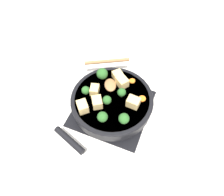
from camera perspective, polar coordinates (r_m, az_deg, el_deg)
ground_plane at (r=0.95m, az=0.00°, el=-2.74°), size 2.40×2.40×0.00m
front_burner_grate at (r=0.94m, az=0.00°, el=-2.35°), size 0.31×0.31×0.03m
skillet_pan at (r=0.90m, az=-0.07°, el=-0.91°), size 0.42×0.34×0.05m
wooden_spoon at (r=0.95m, az=-0.93°, el=6.82°), size 0.21×0.19×0.02m
tofu_cube_center_large at (r=0.85m, az=5.68°, el=-0.85°), size 0.04×0.05×0.04m
tofu_cube_near_handle at (r=0.85m, az=-3.92°, el=-1.13°), size 0.06×0.06×0.04m
tofu_cube_east_chunk at (r=0.93m, az=1.37°, el=6.12°), size 0.05×0.05×0.03m
tofu_cube_west_chunk at (r=0.88m, az=-4.50°, el=2.20°), size 0.05×0.04×0.03m
tofu_cube_back_piece at (r=0.90m, az=2.61°, el=4.28°), size 0.06×0.06×0.04m
tofu_cube_front_piece at (r=0.84m, az=-7.68°, el=-2.25°), size 0.06×0.06×0.04m
broccoli_floret_near_spoon at (r=0.84m, az=-1.33°, el=-0.56°), size 0.03×0.03×0.04m
broccoli_floret_center_top at (r=0.80m, az=-2.50°, el=-4.96°), size 0.04×0.04×0.05m
broccoli_floret_east_rim at (r=0.88m, az=-6.90°, el=1.99°), size 0.03×0.03×0.04m
broccoli_floret_west_rim at (r=0.87m, az=2.53°, el=1.46°), size 0.03×0.03×0.04m
broccoli_floret_north_edge at (r=0.80m, az=3.12°, el=-5.39°), size 0.04×0.04×0.05m
broccoli_floret_south_cluster at (r=0.92m, az=-2.59°, el=6.35°), size 0.05×0.05×0.05m
carrot_slice_orange_thin at (r=0.88m, az=7.90°, el=-0.17°), size 0.03×0.03×0.01m
carrot_slice_near_center at (r=0.93m, az=5.28°, el=4.46°), size 0.03×0.03×0.01m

